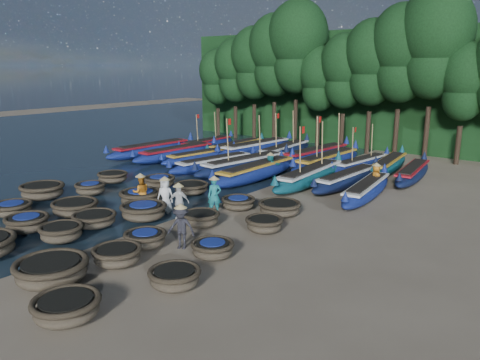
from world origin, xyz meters
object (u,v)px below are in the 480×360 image
Objects in this scene: long_boat_10 at (237,147)px; long_boat_12 at (284,151)px; fisherman_1 at (214,194)px; fisherman_2 at (141,191)px; long_boat_1 at (177,153)px; long_boat_6 at (310,176)px; fisherman_0 at (165,194)px; coracle_5 at (12,208)px; coracle_20 at (113,177)px; coracle_17 at (144,211)px; long_boat_8 at (367,190)px; coracle_10 at (42,191)px; long_boat_14 at (327,161)px; coracle_15 at (90,188)px; coracle_9 at (175,277)px; coracle_13 at (145,239)px; fisherman_6 at (376,177)px; coracle_14 at (213,249)px; coracle_4 at (66,308)px; coracle_12 at (94,219)px; coracle_8 at (117,255)px; coracle_19 at (264,224)px; long_boat_7 at (347,179)px; coracle_24 at (280,208)px; long_boat_15 at (361,164)px; long_boat_0 at (152,149)px; coracle_18 at (201,218)px; coracle_6 at (27,223)px; coracle_22 at (191,188)px; coracle_21 at (159,181)px; long_boat_3 at (214,163)px; long_boat_17 at (413,173)px; fisherman_4 at (179,201)px; fisherman_3 at (181,227)px; coracle_11 at (75,207)px; long_boat_2 at (200,156)px; long_boat_13 at (317,154)px; coracle_7 at (61,232)px; fisherman_5 at (270,165)px; coracle_23 at (238,203)px; long_boat_16 at (389,165)px; long_boat_4 at (245,165)px.

long_boat_10 is 0.90× the size of long_boat_12.
fisherman_2 is (-3.43, -1.65, -0.08)m from fisherman_1.
long_boat_1 is 11.87m from long_boat_6.
fisherman_1 reaches higher than fisherman_0.
long_boat_10 is (-2.04, 19.65, 0.12)m from coracle_5.
coracle_20 is 1.02× the size of fisherman_0.
long_boat_8 is (6.64, 9.86, 0.06)m from coracle_17.
long_boat_10 reaches higher than coracle_10.
coracle_15 is at bearing -115.05° from long_boat_14.
coracle_13 is (-3.43, 1.70, 0.00)m from coracle_9.
coracle_20 is at bearing -71.02° from long_boat_1.
coracle_14 is at bearing 155.07° from fisherman_6.
coracle_4 reaches higher than coracle_12.
coracle_8 reaches higher than coracle_19.
long_boat_7 is (1.54, 15.38, 0.12)m from coracle_8.
coracle_24 is 11.65m from long_boat_15.
fisherman_2 reaches higher than long_boat_0.
fisherman_6 is at bearing 70.22° from coracle_18.
coracle_6 is 1.12× the size of coracle_22.
long_boat_14 is at bearing 63.94° from coracle_21.
long_boat_14 is (5.78, 5.24, 0.08)m from long_boat_3.
long_boat_14 is (4.09, 19.38, 0.18)m from coracle_6.
long_boat_17 is 15.52m from fisherman_4.
long_boat_8 is at bearing 51.39° from fisherman_3.
coracle_11 is 13.46m from long_boat_2.
coracle_9 is at bearing -82.41° from long_boat_7.
coracle_6 is at bearing -131.09° from long_boat_8.
long_boat_14 reaches higher than coracle_24.
coracle_19 is 0.19× the size of long_boat_13.
long_boat_2 is at bearing 160.96° from long_boat_3.
coracle_7 is 1.08× the size of fisherman_2.
coracle_21 is 7.13m from fisherman_5.
coracle_21 is 4.83m from fisherman_0.
coracle_19 is at bearing -32.37° from coracle_23.
long_boat_3 is at bearing 119.00° from coracle_22.
long_boat_14 is 1.16× the size of long_boat_16.
long_boat_2 is 0.80× the size of long_boat_14.
coracle_24 is 6.95m from long_boat_7.
coracle_10 is 9.91m from coracle_18.
fisherman_6 reaches higher than coracle_11.
coracle_19 is at bearing -19.99° from fisherman_4.
coracle_7 is at bearing -152.01° from coracle_13.
long_boat_10 is at bearing 161.40° from long_boat_7.
fisherman_1 is at bearing 40.55° from coracle_5.
coracle_22 is at bearing -154.86° from long_boat_8.
fisherman_6 is (1.00, 12.79, 0.50)m from coracle_14.
long_boat_7 is 4.39× the size of fisherman_5.
long_boat_12 is (-5.85, 15.75, 0.19)m from coracle_18.
long_boat_4 reaches higher than coracle_11.
fisherman_4 is at bearing 54.35° from coracle_6.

